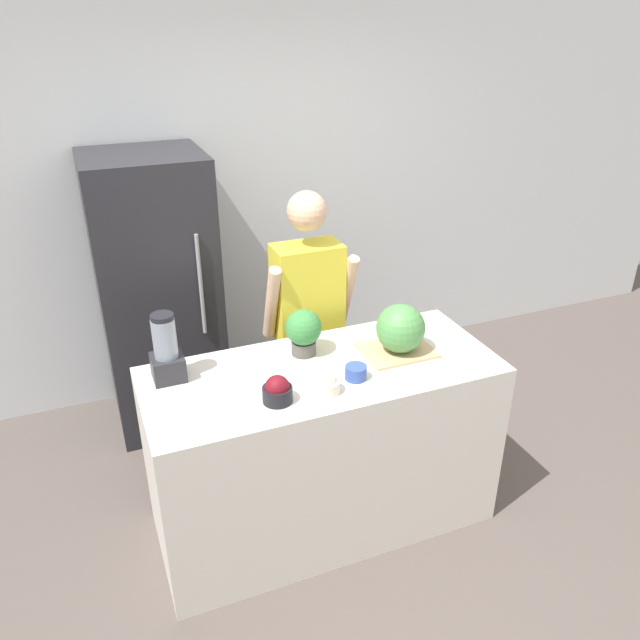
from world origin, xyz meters
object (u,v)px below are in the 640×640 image
bowl_cream (326,384)px  potted_plant (303,331)px  bowl_cherries (277,391)px  watermelon (401,328)px  bowl_small_blue (356,372)px  person (308,327)px  refrigerator (158,296)px  blender (166,352)px

bowl_cream → potted_plant: potted_plant is taller
bowl_cherries → bowl_cream: (0.23, -0.01, -0.01)m
watermelon → bowl_small_blue: 0.36m
person → bowl_small_blue: person is taller
watermelon → bowl_cherries: (-0.72, -0.19, -0.08)m
potted_plant → watermelon: bearing=-20.6°
refrigerator → person: (0.75, -0.71, -0.03)m
bowl_cherries → blender: bearing=137.9°
watermelon → potted_plant: size_ratio=1.03×
potted_plant → bowl_small_blue: bearing=-65.5°
watermelon → bowl_cherries: size_ratio=1.83×
bowl_cherries → bowl_small_blue: bowl_cherries is taller
bowl_cherries → bowl_cream: bowl_cherries is taller
refrigerator → person: size_ratio=1.07×
person → bowl_cream: size_ratio=12.98×
person → bowl_cream: 0.84m
refrigerator → blender: size_ratio=5.30×
bowl_cherries → bowl_small_blue: size_ratio=1.32×
bowl_cherries → blender: 0.57m
person → blender: bearing=-154.5°
bowl_small_blue → blender: blender is taller
bowl_small_blue → potted_plant: (-0.14, 0.32, 0.10)m
blender → bowl_cherries: bearing=-42.1°
bowl_small_blue → blender: bearing=157.8°
watermelon → blender: bearing=170.5°
refrigerator → bowl_small_blue: refrigerator is taller
bowl_cream → potted_plant: bearing=85.6°
bowl_cherries → bowl_small_blue: bearing=5.8°
refrigerator → potted_plant: 1.28m
refrigerator → bowl_cherries: (0.30, -1.49, 0.12)m
bowl_cherries → potted_plant: 0.45m
bowl_cream → bowl_small_blue: size_ratio=1.25×
bowl_cream → blender: blender is taller
bowl_small_blue → potted_plant: 0.36m
bowl_small_blue → refrigerator: bearing=115.8°
refrigerator → potted_plant: refrigerator is taller
refrigerator → bowl_cream: (0.53, -1.50, 0.10)m
watermelon → bowl_cream: 0.53m
bowl_cherries → watermelon: bearing=14.6°
blender → watermelon: bearing=-9.5°
person → bowl_cherries: size_ratio=12.28×
bowl_cherries → bowl_cream: bearing=-2.3°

